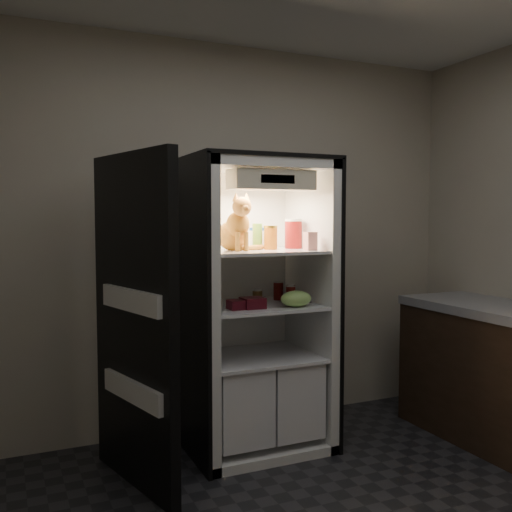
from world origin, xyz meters
The scene contains 16 objects.
room_shell centered at (0.00, 0.00, 1.62)m, with size 3.60×3.60×3.60m.
refrigerator centered at (0.00, 1.38, 0.79)m, with size 0.90×0.72×1.88m.
fridge_door centered at (-0.83, 1.13, 0.91)m, with size 0.28×0.86×1.85m.
tabby_cat centered at (-0.15, 1.32, 1.42)m, with size 0.30×0.34×0.36m.
parmesan_shaker centered at (0.02, 1.36, 1.37)m, with size 0.06×0.06×0.17m.
mayo_tub centered at (0.06, 1.46, 1.36)m, with size 0.10×0.10×0.14m.
salsa_jar centered at (0.09, 1.31, 1.37)m, with size 0.09×0.09×0.15m.
pepper_jar centered at (0.28, 1.36, 1.39)m, with size 0.12×0.12×0.20m.
cream_carton centered at (0.28, 1.13, 1.35)m, with size 0.07×0.07×0.12m, color white.
soda_can_a centered at (0.21, 1.44, 1.00)m, with size 0.07×0.07×0.12m.
soda_can_b centered at (0.27, 1.36, 1.00)m, with size 0.06×0.06×0.11m.
soda_can_c centered at (0.21, 1.27, 1.00)m, with size 0.06×0.06×0.11m.
condiment_jar centered at (0.02, 1.37, 0.99)m, with size 0.07×0.07×0.09m.
grape_bag centered at (0.18, 1.13, 0.99)m, with size 0.20×0.15×0.10m, color #81AE51.
berry_box_left centered at (-0.19, 1.19, 0.97)m, with size 0.11×0.11×0.06m, color #4D0C13.
berry_box_right centered at (-0.09, 1.19, 0.97)m, with size 0.13×0.13×0.07m, color #4D0C13.
Camera 1 is at (-1.48, -1.98, 1.50)m, focal length 40.00 mm.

